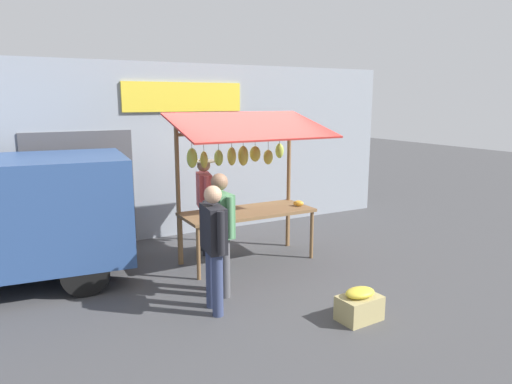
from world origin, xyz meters
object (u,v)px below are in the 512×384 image
at_px(shopper_with_ponytail, 220,225).
at_px(produce_crate_near, 359,305).
at_px(market_stall, 246,169).
at_px(shopper_in_striped_shirt, 214,240).
at_px(vendor_with_sunhat, 204,197).

distance_m(shopper_with_ponytail, produce_crate_near, 2.12).
xyz_separation_m(market_stall, shopper_in_striped_shirt, (1.26, 1.56, -0.61)).
distance_m(market_stall, shopper_with_ponytail, 1.55).
relative_size(vendor_with_sunhat, shopper_with_ponytail, 0.99).
xyz_separation_m(shopper_in_striped_shirt, shopper_with_ponytail, (-0.30, -0.48, 0.05)).
bearing_deg(vendor_with_sunhat, market_stall, 47.84).
height_order(vendor_with_sunhat, produce_crate_near, vendor_with_sunhat).
distance_m(market_stall, shopper_in_striped_shirt, 2.10).
bearing_deg(produce_crate_near, market_stall, -85.16).
bearing_deg(produce_crate_near, vendor_with_sunhat, -78.39).
height_order(market_stall, vendor_with_sunhat, market_stall).
height_order(shopper_with_ponytail, produce_crate_near, shopper_with_ponytail).
bearing_deg(shopper_in_striped_shirt, produce_crate_near, -120.00).
bearing_deg(shopper_in_striped_shirt, market_stall, -32.78).
distance_m(shopper_in_striped_shirt, shopper_with_ponytail, 0.57).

